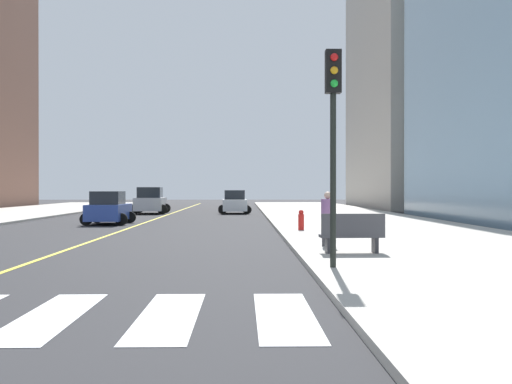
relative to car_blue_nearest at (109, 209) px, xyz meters
The scene contains 10 objects.
sidewalk_kerb_east 17.08m from the car_blue_nearest, 35.06° to the right, with size 10.00×120.00×0.15m, color #B2ADA3.
lane_divider_paint 10.39m from the car_blue_nearest, 80.19° to the left, with size 0.16×80.00×0.01m, color yellow.
parking_garage_concrete 44.77m from the car_blue_nearest, 46.77° to the left, with size 18.00×24.00×30.96m, color #B2ADA3.
car_blue_nearest is the anchor object (origin of this frame).
car_white_second 16.73m from the car_blue_nearest, 66.20° to the left, with size 2.66×4.18×1.84m.
car_silver_third 15.10m from the car_blue_nearest, 89.45° to the left, with size 2.98×4.71×2.08m.
traffic_light_near_corner 23.14m from the car_blue_nearest, 65.57° to the right, with size 0.36×0.41×5.02m.
park_bench 20.55m from the car_blue_nearest, 59.30° to the right, with size 1.82×0.62×1.12m.
pedestrian_waiting_east 18.44m from the car_blue_nearest, 56.78° to the right, with size 0.43×0.43×1.72m.
fire_hydrant 12.46m from the car_blue_nearest, 36.77° to the right, with size 0.26×0.26×0.89m.
Camera 1 is at (5.65, -6.00, 1.97)m, focal length 45.39 mm.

